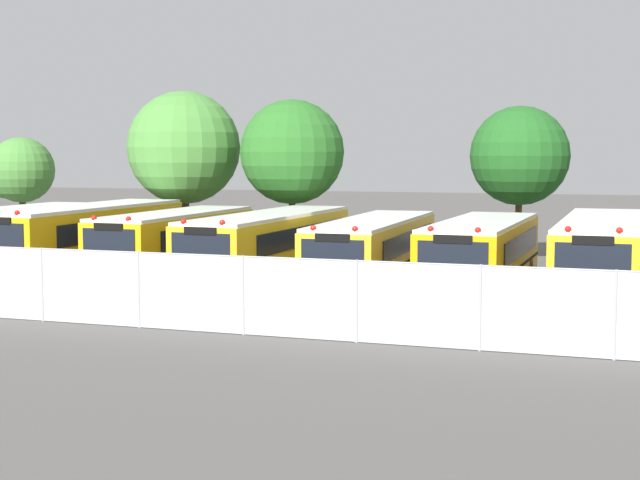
% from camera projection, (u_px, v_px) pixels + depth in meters
% --- Properties ---
extents(ground_plane, '(160.00, 160.00, 0.00)m').
position_uv_depth(ground_plane, '(272.00, 282.00, 33.84)').
color(ground_plane, '#514F4C').
extents(school_bus_0, '(2.70, 10.24, 2.62)m').
position_uv_depth(school_bus_0, '(9.00, 236.00, 37.25)').
color(school_bus_0, yellow).
rests_on(school_bus_0, ground_plane).
extents(school_bus_1, '(2.68, 11.14, 2.79)m').
position_uv_depth(school_bus_1, '(88.00, 236.00, 36.14)').
color(school_bus_1, yellow).
rests_on(school_bus_1, ground_plane).
extents(school_bus_2, '(2.50, 9.29, 2.61)m').
position_uv_depth(school_bus_2, '(175.00, 242.00, 34.93)').
color(school_bus_2, yellow).
rests_on(school_bus_2, ground_plane).
extents(school_bus_3, '(2.67, 11.04, 2.63)m').
position_uv_depth(school_bus_3, '(269.00, 244.00, 33.81)').
color(school_bus_3, yellow).
rests_on(school_bus_3, ground_plane).
extents(school_bus_4, '(2.68, 10.47, 2.51)m').
position_uv_depth(school_bus_4, '(374.00, 249.00, 32.64)').
color(school_bus_4, yellow).
rests_on(school_bus_4, ground_plane).
extents(school_bus_5, '(2.71, 9.69, 2.58)m').
position_uv_depth(school_bus_5, '(482.00, 253.00, 31.00)').
color(school_bus_5, '#EAA80C').
rests_on(school_bus_5, ground_plane).
extents(school_bus_6, '(2.46, 11.37, 2.73)m').
position_uv_depth(school_bus_6, '(601.00, 254.00, 29.86)').
color(school_bus_6, yellow).
rests_on(school_bus_6, ground_plane).
extents(tree_0, '(3.71, 3.32, 5.49)m').
position_uv_depth(tree_0, '(17.00, 171.00, 47.43)').
color(tree_0, '#4C3823').
rests_on(tree_0, ground_plane).
extents(tree_1, '(5.17, 5.17, 7.52)m').
position_uv_depth(tree_1, '(181.00, 147.00, 42.69)').
color(tree_1, '#4C3823').
rests_on(tree_1, ground_plane).
extents(tree_2, '(4.56, 4.56, 7.01)m').
position_uv_depth(tree_2, '(292.00, 154.00, 40.60)').
color(tree_2, '#4C3823').
rests_on(tree_2, ground_plane).
extents(tree_3, '(4.25, 4.25, 6.69)m').
position_uv_depth(tree_3, '(520.00, 156.00, 39.88)').
color(tree_3, '#4C3823').
rests_on(tree_3, ground_plane).
extents(chainlink_fence, '(30.39, 0.07, 2.06)m').
position_uv_depth(chainlink_fence, '(139.00, 288.00, 24.90)').
color(chainlink_fence, '#9EA0A3').
rests_on(chainlink_fence, ground_plane).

